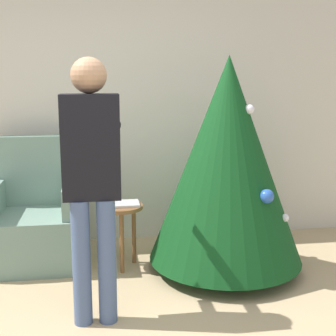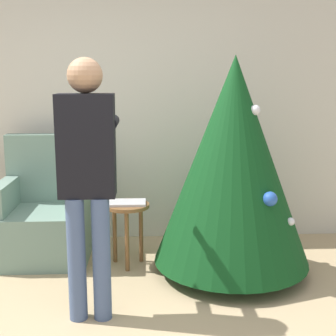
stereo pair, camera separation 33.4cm
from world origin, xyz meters
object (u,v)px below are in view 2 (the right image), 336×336
armchair (46,217)px  person_standing (87,168)px  side_stool (127,215)px  christmas_tree (233,161)px

armchair → person_standing: size_ratio=0.63×
armchair → person_standing: (0.52, -1.09, 0.66)m
side_stool → christmas_tree: bearing=-12.1°
christmas_tree → armchair: (-1.59, 0.42, -0.57)m
christmas_tree → side_stool: bearing=167.9°
armchair → christmas_tree: bearing=-14.9°
christmas_tree → armchair: 1.74m
christmas_tree → person_standing: size_ratio=1.03×
person_standing → side_stool: (0.21, 0.85, -0.58)m
person_standing → side_stool: 1.05m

